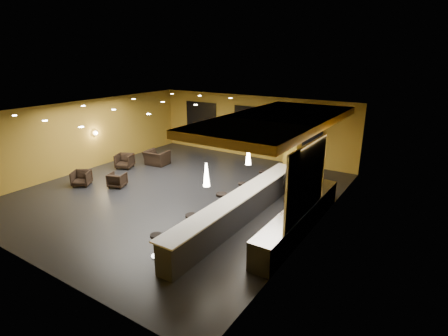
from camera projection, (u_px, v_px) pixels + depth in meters
The scene contains 34 objects.
floor at pixel (179, 193), 15.11m from camera, with size 12.00×13.00×0.10m, color black.
ceiling at pixel (175, 110), 13.99m from camera, with size 12.00×13.00×0.10m, color black.
wall_back at pixel (252, 127), 19.78m from camera, with size 12.00×0.10×3.50m, color #A47C24.
wall_front at pixel (18, 208), 9.32m from camera, with size 12.00×0.10×3.50m, color #A47C24.
wall_left at pixel (85, 135), 17.67m from camera, with size 0.10×13.00×3.50m, color #A47C24.
wall_right at pixel (319, 180), 11.44m from camera, with size 0.10×13.00×3.50m, color #A47C24.
wood_soffit at pixel (277, 120), 12.79m from camera, with size 3.60×8.00×0.28m, color #B78535.
window_left at pixel (201, 122), 21.51m from camera, with size 2.20×0.06×2.40m, color black.
window_center at pixel (251, 128), 19.71m from camera, with size 2.20×0.06×2.40m, color black.
window_right at pixel (302, 134), 18.17m from camera, with size 2.20×0.06×2.40m, color black.
tile_backsplash at pixel (307, 181), 10.61m from camera, with size 0.06×3.20×2.40m, color white.
bar_counter at pixel (240, 209), 12.26m from camera, with size 0.60×8.00×1.00m, color black.
bar_top at pixel (241, 195), 12.10m from camera, with size 0.78×8.10×0.05m, color silver.
prep_counter at pixel (300, 219), 11.66m from camera, with size 0.70×6.00×0.86m, color black.
prep_top at pixel (300, 207), 11.51m from camera, with size 0.72×6.00×0.03m, color silver.
wall_shelf_lower at pixel (299, 194), 10.65m from camera, with size 0.30×1.50×0.03m, color silver.
wall_shelf_upper at pixel (300, 181), 10.50m from camera, with size 0.30×1.50×0.03m, color silver.
column at pixel (293, 146), 15.55m from camera, with size 0.60×0.60×3.50m, color olive.
wall_sconce at pixel (96, 133), 17.96m from camera, with size 0.22×0.22×0.22m, color #FFE5B2.
pendant_0 at pixel (206, 175), 10.09m from camera, with size 0.20×0.20×0.70m, color white.
pendant_1 at pixel (248, 155), 12.09m from camera, with size 0.20×0.20×0.70m, color white.
pendant_2 at pixel (278, 140), 14.08m from camera, with size 0.20×0.20×0.70m, color white.
staff_a at pixel (291, 180), 13.72m from camera, with size 0.69×0.45×1.88m, color black.
staff_b at pixel (300, 177), 14.28m from camera, with size 0.85×0.66×1.76m, color black.
staff_c at pixel (309, 179), 14.04m from camera, with size 0.88×0.57×1.80m, color black.
armchair_a at pixel (81, 178), 15.73m from camera, with size 0.74×0.76×0.69m, color black.
armchair_b at pixel (117, 180), 15.58m from camera, with size 0.69×0.71×0.64m, color black.
armchair_c at pixel (125, 161), 18.14m from camera, with size 0.80×0.83×0.75m, color black.
armchair_d at pixel (157, 158), 18.69m from camera, with size 1.17×1.02×0.76m, color black.
bar_stool_0 at pixel (157, 242), 10.14m from camera, with size 0.37×0.37×0.72m.
bar_stool_1 at pixel (192, 223), 11.21m from camera, with size 0.41×0.41×0.80m.
bar_stool_2 at pixel (222, 201), 12.76m from camera, with size 0.43×0.43×0.86m.
bar_stool_3 at pixel (242, 189), 14.17m from camera, with size 0.36×0.36×0.71m.
bar_stool_4 at pixel (263, 177), 15.51m from camera, with size 0.38×0.38×0.74m.
Camera 1 is at (9.24, -10.73, 5.68)m, focal length 28.00 mm.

